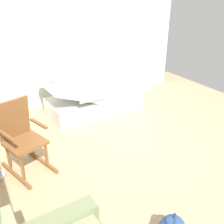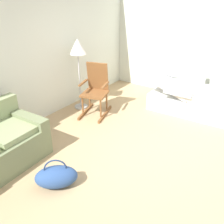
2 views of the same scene
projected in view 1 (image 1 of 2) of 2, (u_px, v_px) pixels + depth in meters
ground_plane at (148, 155)px, 4.01m from camera, size 6.52×6.52×0.00m
side_wall at (76, 40)px, 5.49m from camera, size 0.10×5.09×2.70m
hospital_bed at (95, 98)px, 5.34m from camera, size 1.08×2.15×0.95m
rocking_chair at (22, 138)px, 3.52m from camera, size 0.87×0.68×1.05m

